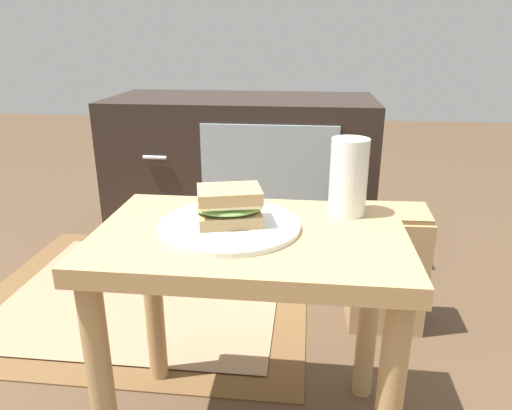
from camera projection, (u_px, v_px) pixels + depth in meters
side_table at (250, 276)px, 0.88m from camera, size 0.56×0.36×0.46m
tv_cabinet at (243, 174)px, 1.81m from camera, size 0.96×0.46×0.58m
area_rug at (147, 293)px, 1.54m from camera, size 1.03×0.87×0.01m
plate at (230, 225)px, 0.87m from camera, size 0.26×0.26×0.01m
sandwich_front at (229, 206)px, 0.85m from camera, size 0.14×0.12×0.07m
beer_glass at (348, 179)px, 0.91m from camera, size 0.07×0.07×0.15m
paper_bag at (387, 269)px, 1.33m from camera, size 0.21×0.14×0.36m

